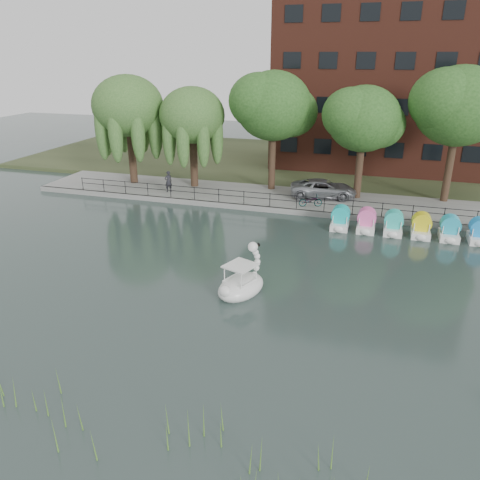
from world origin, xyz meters
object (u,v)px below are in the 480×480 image
at_px(bicycle, 310,200).
at_px(minivan, 323,187).
at_px(pedestrian, 168,180).
at_px(swan_boat, 242,283).

bearing_deg(bicycle, minivan, -30.63).
bearing_deg(minivan, pedestrian, 89.51).
xyz_separation_m(minivan, swan_boat, (-1.83, -16.16, -0.69)).
bearing_deg(bicycle, swan_boat, 157.06).
bearing_deg(swan_boat, minivan, 104.96).
distance_m(minivan, bicycle, 2.68).
relative_size(minivan, swan_boat, 1.79).
bearing_deg(minivan, swan_boat, 163.74).
height_order(bicycle, pedestrian, pedestrian).
bearing_deg(bicycle, pedestrian, 69.43).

